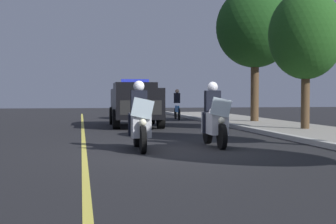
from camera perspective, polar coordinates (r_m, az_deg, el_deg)
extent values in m
plane|color=black|center=(11.85, 1.17, -4.58)|extent=(80.00, 80.00, 0.00)
cube|color=#B7B5AD|center=(13.20, 18.23, -3.68)|extent=(48.00, 0.24, 0.15)
cube|color=#E0D14C|center=(11.62, -9.84, -4.72)|extent=(48.00, 0.12, 0.01)
cylinder|color=black|center=(11.27, -2.96, -3.29)|extent=(0.64, 0.13, 0.64)
cylinder|color=black|center=(12.75, -3.68, -2.67)|extent=(0.64, 0.15, 0.64)
cube|color=silver|center=(11.97, -3.34, -1.54)|extent=(1.21, 0.46, 0.56)
ellipsoid|color=silver|center=(11.90, -3.32, -0.11)|extent=(0.57, 0.33, 0.24)
cube|color=silver|center=(11.32, -3.02, 0.44)|extent=(0.07, 0.56, 0.53)
sphere|color=#F9F4CC|center=(11.28, -2.99, -1.24)|extent=(0.17, 0.17, 0.17)
sphere|color=red|center=(11.44, -3.89, 0.10)|extent=(0.09, 0.09, 0.09)
sphere|color=#1933F2|center=(11.47, -2.30, 0.11)|extent=(0.09, 0.09, 0.09)
cube|color=black|center=(12.18, -3.45, 1.16)|extent=(0.29, 0.41, 0.60)
cube|color=black|center=(12.16, -2.48, -1.48)|extent=(0.18, 0.14, 0.56)
cube|color=black|center=(12.12, -4.36, -1.50)|extent=(0.18, 0.14, 0.56)
sphere|color=silver|center=(12.16, -3.45, 3.04)|extent=(0.28, 0.28, 0.28)
cylinder|color=black|center=(12.17, 6.36, -2.90)|extent=(0.64, 0.13, 0.64)
cylinder|color=black|center=(13.62, 4.68, -2.38)|extent=(0.64, 0.15, 0.64)
cube|color=white|center=(12.86, 5.50, -1.30)|extent=(1.21, 0.46, 0.56)
ellipsoid|color=white|center=(12.79, 5.56, 0.03)|extent=(0.57, 0.33, 0.24)
cube|color=silver|center=(12.23, 6.25, 0.55)|extent=(0.07, 0.56, 0.53)
sphere|color=#F9F4CC|center=(12.18, 6.32, -1.01)|extent=(0.17, 0.17, 0.17)
sphere|color=red|center=(12.32, 5.37, 0.23)|extent=(0.09, 0.09, 0.09)
sphere|color=#1933F2|center=(12.40, 6.80, 0.24)|extent=(0.09, 0.09, 0.09)
cube|color=black|center=(13.06, 5.25, 1.21)|extent=(0.29, 0.41, 0.60)
cube|color=black|center=(13.07, 6.16, -1.25)|extent=(0.18, 0.14, 0.56)
cube|color=black|center=(12.97, 4.45, -1.27)|extent=(0.18, 0.14, 0.56)
sphere|color=silver|center=(13.04, 5.28, 2.97)|extent=(0.28, 0.28, 0.28)
cube|color=black|center=(21.03, -3.89, 1.07)|extent=(4.94, 1.99, 1.24)
cube|color=black|center=(21.33, -3.97, 2.96)|extent=(2.43, 1.79, 0.36)
cube|color=#2633D8|center=(21.13, -3.92, 3.68)|extent=(0.30, 1.21, 0.14)
cube|color=black|center=(18.64, -3.22, 0.52)|extent=(0.15, 1.62, 0.56)
cylinder|color=black|center=(19.61, -0.86, -0.80)|extent=(0.81, 0.30, 0.80)
cylinder|color=black|center=(19.44, -6.11, -0.84)|extent=(0.81, 0.30, 0.80)
cylinder|color=black|center=(22.68, -1.98, -0.43)|extent=(0.81, 0.30, 0.80)
cylinder|color=black|center=(22.53, -6.53, -0.45)|extent=(0.81, 0.30, 0.80)
cylinder|color=black|center=(26.19, 1.29, -0.26)|extent=(0.66, 0.05, 0.66)
cylinder|color=black|center=(27.27, 0.88, -0.17)|extent=(0.66, 0.05, 0.66)
cube|color=blue|center=(26.72, 1.08, 0.37)|extent=(1.00, 0.08, 0.36)
cube|color=black|center=(26.76, 1.06, 1.66)|extent=(0.25, 0.32, 0.56)
sphere|color=tan|center=(26.73, 1.08, 2.47)|extent=(0.22, 0.22, 0.22)
cylinder|color=#4C3823|center=(18.92, 15.85, 1.75)|extent=(0.32, 0.32, 2.40)
ellipsoid|color=#1E4C19|center=(19.05, 15.92, 8.73)|extent=(2.79, 2.79, 3.33)
cylinder|color=#4C3823|center=(23.91, 10.16, 2.59)|extent=(0.39, 0.39, 3.04)
ellipsoid|color=#194216|center=(24.13, 10.21, 9.80)|extent=(3.77, 3.77, 3.90)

